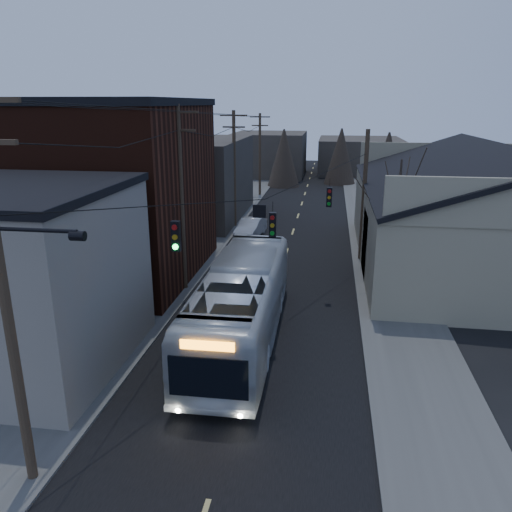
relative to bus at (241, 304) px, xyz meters
The scene contains 13 objects.
road_surface 17.87m from the bus, 87.59° to the left, with size 9.00×110.00×0.02m, color black.
sidewalk_left 18.76m from the bus, 107.94° to the left, with size 4.00×110.00×0.12m, color #474744.
sidewalk_right 19.27m from the bus, 67.81° to the left, with size 4.00×110.00×0.12m, color #474744.
building_clapboard 9.03m from the bus, 158.63° to the right, with size 8.00×8.00×7.00m, color slate.
building_brick 12.51m from the bus, 139.98° to the left, with size 10.00×12.00×10.00m, color black.
building_left_far 25.39m from the bus, 110.22° to the left, with size 9.00×14.00×7.00m, color #36312B.
warehouse 18.79m from the bus, 42.89° to the left, with size 16.16×20.60×7.73m.
building_far_left 53.05m from the bus, 95.69° to the left, with size 10.00×12.00×6.00m, color #36312B.
building_far_right 58.29m from the bus, 82.36° to the left, with size 12.00×14.00×5.00m, color #36312B.
bare_tree 10.78m from the bus, 47.00° to the left, with size 0.40×0.40×7.20m, color black.
utility_lines 12.56m from the bus, 101.24° to the left, with size 11.24×45.28×10.50m.
bus is the anchor object (origin of this frame).
parked_car 17.81m from the bus, 97.81° to the left, with size 1.54×4.42×1.46m, color #A9ACB1.
Camera 1 is at (2.81, -7.40, 10.03)m, focal length 35.00 mm.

